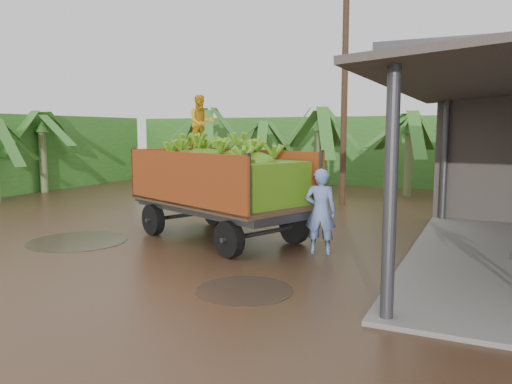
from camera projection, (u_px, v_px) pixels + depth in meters
ground at (208, 241)px, 13.06m from camera, size 100.00×100.00×0.00m
hedge_north at (322, 150)px, 28.06m from camera, size 22.00×3.00×3.60m
banana_trailer at (220, 182)px, 13.12m from camera, size 6.99×4.23×3.84m
man_blue at (320, 211)px, 11.58m from camera, size 0.81×0.61×2.00m
utility_pole at (344, 93)px, 18.96m from camera, size 1.20×0.24×8.45m
banana_plants at (219, 155)px, 21.11m from camera, size 24.49×20.88×4.11m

